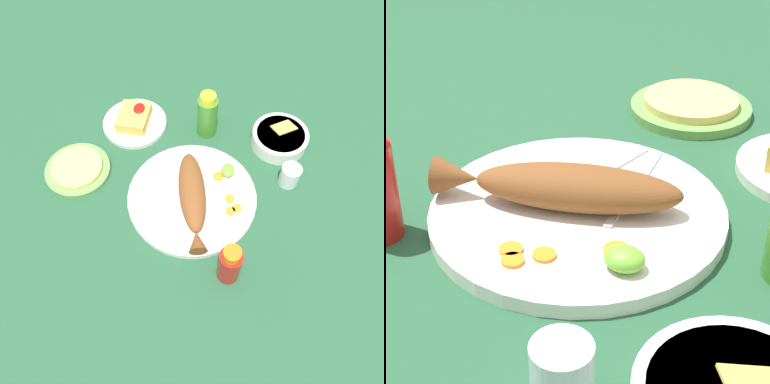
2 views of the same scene
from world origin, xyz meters
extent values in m
plane|color=#235133|center=(0.00, 0.00, 0.00)|extent=(4.00, 4.00, 0.00)
cylinder|color=white|center=(0.00, 0.00, 0.01)|extent=(0.35, 0.35, 0.02)
ellipsoid|color=brown|center=(0.00, 0.00, 0.04)|extent=(0.25, 0.13, 0.05)
cone|color=brown|center=(-0.14, -0.04, 0.04)|extent=(0.06, 0.06, 0.05)
cube|color=silver|center=(-0.02, 0.04, 0.02)|extent=(0.04, 0.11, 0.00)
cube|color=silver|center=(0.01, 0.13, 0.02)|extent=(0.04, 0.07, 0.00)
cube|color=silver|center=(0.05, 0.03, 0.02)|extent=(0.02, 0.12, 0.00)
cube|color=silver|center=(0.04, 0.12, 0.02)|extent=(0.02, 0.07, 0.00)
cylinder|color=orange|center=(-0.02, -0.12, 0.02)|extent=(0.02, 0.02, 0.00)
cylinder|color=orange|center=(-0.03, -0.11, 0.02)|extent=(0.03, 0.03, 0.00)
cylinder|color=orange|center=(0.01, -0.10, 0.02)|extent=(0.03, 0.03, 0.00)
cylinder|color=orange|center=(0.07, -0.06, 0.02)|extent=(0.03, 0.03, 0.00)
ellipsoid|color=#6BB233|center=(0.09, -0.08, 0.03)|extent=(0.04, 0.04, 0.02)
cylinder|color=#B21914|center=(-0.19, -0.12, 0.06)|extent=(0.05, 0.05, 0.11)
cylinder|color=orange|center=(-0.19, -0.12, 0.13)|extent=(0.04, 0.04, 0.02)
cylinder|color=#3D8428|center=(0.24, 0.00, 0.06)|extent=(0.06, 0.06, 0.13)
cylinder|color=yellow|center=(0.24, 0.00, 0.14)|extent=(0.04, 0.04, 0.02)
cylinder|color=silver|center=(0.10, -0.25, 0.03)|extent=(0.05, 0.05, 0.06)
cylinder|color=white|center=(0.10, -0.25, 0.01)|extent=(0.04, 0.04, 0.03)
cylinder|color=white|center=(0.23, 0.22, 0.01)|extent=(0.19, 0.19, 0.01)
cube|color=gold|center=(0.23, 0.22, 0.03)|extent=(0.11, 0.09, 0.04)
ellipsoid|color=#AD140F|center=(0.25, 0.21, 0.05)|extent=(0.04, 0.03, 0.01)
cylinder|color=white|center=(0.24, -0.22, 0.02)|extent=(0.16, 0.16, 0.05)
cylinder|color=olive|center=(0.24, -0.22, 0.04)|extent=(0.14, 0.14, 0.02)
cube|color=gold|center=(0.27, -0.22, 0.05)|extent=(0.09, 0.09, 0.02)
cylinder|color=#6B9E4C|center=(0.03, 0.33, 0.01)|extent=(0.18, 0.18, 0.01)
cylinder|color=#E0C666|center=(0.03, 0.33, 0.02)|extent=(0.14, 0.14, 0.01)
camera|label=1|loc=(-0.50, -0.09, 0.88)|focal=35.00mm
camera|label=2|loc=(0.29, -0.61, 0.46)|focal=65.00mm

